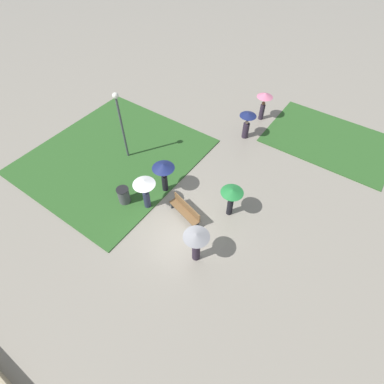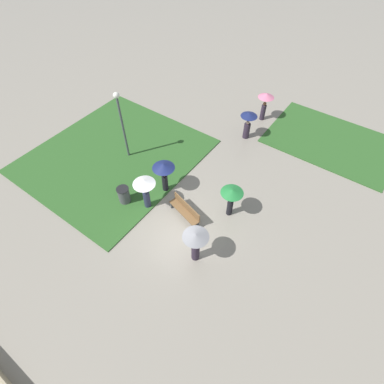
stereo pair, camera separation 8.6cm
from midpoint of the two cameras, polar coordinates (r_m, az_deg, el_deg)
name	(u,v)px [view 2 (the right image)]	position (r m, az deg, el deg)	size (l,w,h in m)	color
ground_plane	(179,227)	(14.48, -2.40, -6.59)	(90.00, 90.00, 0.00)	gray
lawn_patch_near	(115,156)	(18.32, -14.38, 6.75)	(8.74, 9.52, 0.06)	#2D5B26
lawn_patch_far	(330,141)	(20.64, 24.92, 8.83)	(7.31, 5.22, 0.06)	#2D5B26
park_bench	(185,210)	(14.45, -1.12, -3.48)	(1.94, 0.91, 0.90)	brown
lamp_post	(121,117)	(16.52, -13.23, 13.65)	(0.32, 0.32, 4.13)	#474C51
trash_bin	(124,195)	(15.41, -12.68, -0.58)	(0.63, 0.63, 0.96)	#4C4C51
crowd_person_navy	(164,170)	(14.89, -5.23, 4.18)	(1.13, 1.13, 1.90)	black
crowd_person_grey	(196,242)	(12.48, 0.90, -9.42)	(1.11, 1.11, 1.87)	#2D2333
crowd_person_white	(145,188)	(14.29, -8.81, 0.85)	(1.09, 1.09, 1.91)	#282D47
crowd_person_green	(232,196)	(14.00, 7.72, -0.70)	(1.08, 1.08, 1.77)	black
lone_walker_far_path	(248,122)	(18.72, 10.75, 12.98)	(1.00, 1.00, 1.75)	#2D2333
lone_walker_mid_plaza	(265,100)	(20.39, 13.93, 16.57)	(1.01, 1.01, 1.89)	#2D2333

